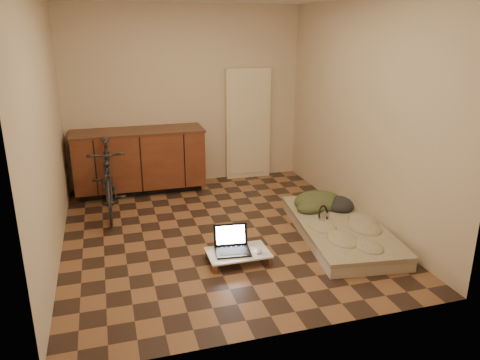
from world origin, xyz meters
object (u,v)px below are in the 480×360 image
object	(u,v)px
bicycle	(108,175)
laptop	(232,246)
lap_desk	(238,253)
futon	(340,229)

from	to	relation	value
bicycle	laptop	distance (m)	2.09
lap_desk	laptop	distance (m)	0.10
bicycle	futon	world-z (taller)	bicycle
bicycle	futon	size ratio (longest dim) A/B	0.79
futon	laptop	xyz separation A→B (m)	(-1.34, -0.20, 0.07)
bicycle	laptop	xyz separation A→B (m)	(1.16, -1.70, -0.35)
bicycle	lap_desk	world-z (taller)	bicycle
bicycle	laptop	size ratio (longest dim) A/B	4.06
futon	lap_desk	world-z (taller)	futon
bicycle	lap_desk	xyz separation A→B (m)	(1.21, -1.75, -0.42)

